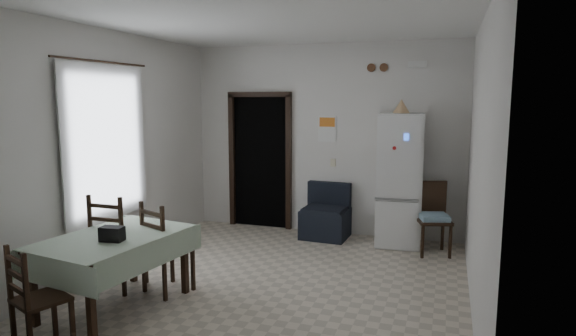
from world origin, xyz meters
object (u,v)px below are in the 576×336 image
at_px(corner_chair, 434,219).
at_px(dining_chair_far_right, 168,246).
at_px(navy_seat, 325,211).
at_px(dining_chair_far_left, 119,240).
at_px(fridge, 400,180).
at_px(dining_chair_near_head, 41,298).
at_px(dining_table, 115,272).

bearing_deg(corner_chair, dining_chair_far_right, -156.79).
xyz_separation_m(navy_seat, corner_chair, (1.56, -0.30, 0.08)).
bearing_deg(dining_chair_far_right, dining_chair_far_left, 29.19).
height_order(fridge, dining_chair_far_right, fridge).
bearing_deg(dining_chair_near_head, corner_chair, -107.56).
bearing_deg(dining_chair_far_left, fridge, -137.15).
relative_size(corner_chair, dining_chair_near_head, 1.06).
height_order(corner_chair, dining_table, corner_chair).
bearing_deg(navy_seat, dining_chair_far_right, -110.91).
relative_size(fridge, corner_chair, 1.94).
xyz_separation_m(corner_chair, dining_chair_near_head, (-2.98, -3.63, -0.03)).
bearing_deg(dining_table, dining_chair_near_head, -84.45).
relative_size(navy_seat, dining_chair_near_head, 0.89).
relative_size(dining_table, dining_chair_far_right, 1.43).
bearing_deg(fridge, dining_chair_far_right, -135.69).
relative_size(navy_seat, dining_table, 0.56).
distance_m(navy_seat, dining_chair_near_head, 4.18).
xyz_separation_m(corner_chair, dining_chair_far_right, (-2.67, -2.22, 0.02)).
bearing_deg(dining_table, fridge, 59.64).
height_order(fridge, dining_chair_far_left, fridge).
bearing_deg(dining_table, dining_chair_far_right, 72.39).
distance_m(fridge, dining_chair_far_right, 3.36).
height_order(fridge, navy_seat, fridge).
distance_m(navy_seat, dining_table, 3.36).
bearing_deg(dining_chair_far_left, dining_chair_near_head, 100.71).
bearing_deg(corner_chair, fridge, 132.14).
height_order(dining_chair_far_right, dining_chair_near_head, dining_chair_far_right).
bearing_deg(dining_table, dining_chair_far_left, 131.48).
bearing_deg(dining_chair_far_right, corner_chair, -118.94).
xyz_separation_m(dining_chair_far_right, dining_chair_near_head, (-0.30, -1.41, -0.05)).
height_order(dining_table, dining_chair_far_left, dining_chair_far_left).
bearing_deg(corner_chair, dining_chair_near_head, -145.87).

